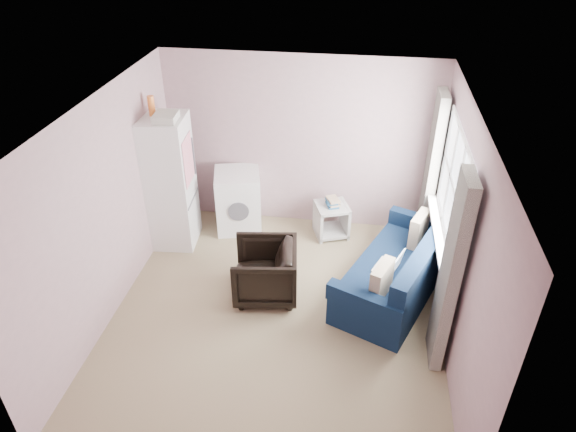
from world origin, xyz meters
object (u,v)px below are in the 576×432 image
Objects in this scene: sofa at (399,273)px; washing_machine at (238,199)px; armchair at (265,269)px; fridge at (168,182)px; side_table at (331,218)px.

washing_machine is at bearing 175.57° from sofa.
armchair is 0.36× the size of fridge.
washing_machine is (0.83, 0.47, -0.48)m from fridge.
side_table is at bearing 7.17° from fridge.
fridge is 3.25m from sofa.
armchair is at bearing -148.18° from sofa.
fridge is 2.33m from side_table.
fridge is 1.07m from washing_machine.
sofa is (0.91, -1.18, 0.03)m from side_table.
sofa is at bearing 90.94° from armchair.
fridge is at bearing -164.14° from washing_machine.
washing_machine is (-0.66, 1.43, 0.08)m from armchair.
side_table is 0.28× the size of sofa.
armchair is 1.58m from washing_machine.
side_table is at bearing 146.20° from armchair.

